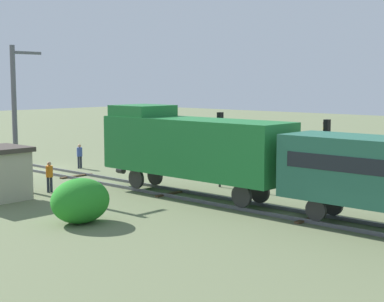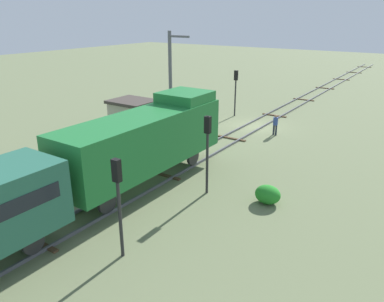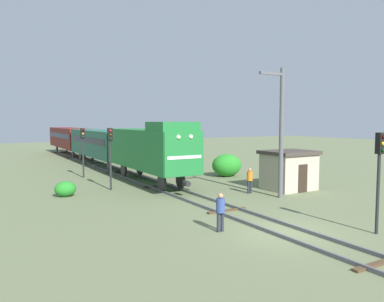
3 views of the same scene
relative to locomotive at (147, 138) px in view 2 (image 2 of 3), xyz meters
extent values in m
plane|color=#66704C|center=(0.00, -14.32, -2.77)|extent=(155.57, 155.57, 0.00)
cube|color=#595960|center=(-0.72, -14.32, -2.69)|extent=(0.10, 103.71, 0.16)
cube|color=#595960|center=(0.72, -14.32, -2.69)|extent=(0.10, 103.71, 0.16)
cube|color=#4C3823|center=(0.00, -61.86, -2.73)|extent=(2.40, 0.24, 0.09)
cube|color=#4C3823|center=(0.00, -53.21, -2.73)|extent=(2.40, 0.24, 0.09)
cube|color=#4C3823|center=(0.00, -44.57, -2.73)|extent=(2.40, 0.24, 0.09)
cube|color=#4C3823|center=(0.00, -35.93, -2.73)|extent=(2.40, 0.24, 0.09)
cube|color=#4C3823|center=(0.00, -27.29, -2.73)|extent=(2.40, 0.24, 0.09)
cube|color=#4C3823|center=(0.00, -18.64, -2.73)|extent=(2.40, 0.24, 0.09)
cube|color=#4C3823|center=(0.00, -10.00, -2.73)|extent=(2.40, 0.24, 0.09)
cube|color=#4C3823|center=(0.00, -1.36, -2.73)|extent=(2.40, 0.24, 0.09)
cube|color=#4C3823|center=(0.00, 7.29, -2.73)|extent=(2.40, 0.24, 0.09)
cube|color=#1E7233|center=(0.00, 0.24, -0.06)|extent=(2.90, 11.00, 2.90)
cube|color=#1E7233|center=(0.00, -3.66, 1.69)|extent=(2.75, 2.80, 0.60)
cube|color=#1E7233|center=(0.00, -5.31, -0.06)|extent=(2.84, 0.10, 2.84)
cube|color=white|center=(0.00, -5.35, -0.26)|extent=(2.46, 0.06, 0.20)
sphere|color=white|center=(-0.45, -5.36, 1.04)|extent=(0.28, 0.28, 0.28)
sphere|color=white|center=(0.45, -5.36, 1.04)|extent=(0.28, 0.28, 0.28)
cylinder|color=#262628|center=(0.00, -5.61, -1.91)|extent=(0.36, 0.50, 0.36)
cylinder|color=#262628|center=(-0.72, -3.46, -2.06)|extent=(0.18, 1.10, 1.10)
cylinder|color=#262628|center=(0.72, -3.46, -2.06)|extent=(0.18, 1.10, 1.10)
cylinder|color=#262628|center=(-0.72, 3.94, -2.06)|extent=(0.18, 1.10, 1.10)
cylinder|color=#262628|center=(0.72, 3.94, -2.06)|extent=(0.18, 1.10, 1.10)
cylinder|color=#262628|center=(-0.72, 7.94, -2.13)|extent=(0.16, 0.96, 0.96)
cylinder|color=#262628|center=(0.72, 7.94, -2.13)|extent=(0.16, 0.96, 0.96)
cylinder|color=#262628|center=(3.20, -16.48, -0.60)|extent=(0.14, 0.14, 4.34)
cube|color=black|center=(3.20, -16.48, 1.11)|extent=(0.32, 0.24, 0.90)
sphere|color=#390606|center=(3.20, -16.62, 1.38)|extent=(0.16, 0.16, 0.16)
sphere|color=yellow|center=(3.20, -16.62, 1.10)|extent=(0.16, 0.16, 0.16)
sphere|color=black|center=(3.20, -16.62, 0.82)|extent=(0.16, 0.16, 0.16)
cylinder|color=#262628|center=(-3.40, -0.85, -0.61)|extent=(0.14, 0.14, 4.33)
cube|color=black|center=(-3.40, -0.85, 1.10)|extent=(0.32, 0.24, 0.90)
sphere|color=red|center=(-3.40, -0.99, 1.37)|extent=(0.16, 0.16, 0.16)
sphere|color=#3C3306|center=(-3.40, -0.99, 1.09)|extent=(0.16, 0.16, 0.16)
sphere|color=black|center=(-3.40, -0.99, 0.81)|extent=(0.16, 0.16, 0.16)
cylinder|color=#262628|center=(-3.60, 5.89, -0.67)|extent=(0.14, 0.14, 4.20)
cube|color=black|center=(-3.60, 5.89, 0.98)|extent=(0.32, 0.24, 0.90)
sphere|color=#390606|center=(-3.60, 5.75, 1.25)|extent=(0.16, 0.16, 0.16)
sphere|color=yellow|center=(-3.60, 5.75, 0.97)|extent=(0.16, 0.16, 0.16)
sphere|color=black|center=(-3.60, 5.75, 0.69)|extent=(0.16, 0.16, 0.16)
cylinder|color=#262B38|center=(-2.50, -12.86, -2.35)|extent=(0.15, 0.15, 0.85)
cylinder|color=#262B38|center=(-2.30, -12.86, -2.35)|extent=(0.15, 0.15, 0.85)
cylinder|color=#33478C|center=(-2.40, -12.86, -1.61)|extent=(0.38, 0.38, 0.62)
sphere|color=tan|center=(-2.40, -12.86, -1.19)|extent=(0.23, 0.23, 0.23)
cylinder|color=#262B38|center=(4.10, -6.70, -2.35)|extent=(0.15, 0.15, 0.85)
cylinder|color=#262B38|center=(4.30, -6.70, -2.35)|extent=(0.15, 0.15, 0.85)
cylinder|color=orange|center=(4.20, -6.70, -1.61)|extent=(0.38, 0.38, 0.62)
sphere|color=tan|center=(4.20, -6.70, -1.19)|extent=(0.23, 0.23, 0.23)
cylinder|color=#595960|center=(5.00, -8.75, 1.26)|extent=(0.28, 0.28, 8.07)
cube|color=#595960|center=(4.10, -8.75, 4.89)|extent=(1.80, 0.16, 0.16)
cube|color=#B2A893|center=(7.50, -6.93, -1.52)|extent=(3.20, 2.60, 2.50)
cube|color=#3F3833|center=(7.50, -6.93, -0.15)|extent=(3.50, 2.90, 0.24)
cube|color=#2D2319|center=(7.50, -8.25, -1.82)|extent=(0.80, 0.06, 1.90)
ellipsoid|color=#248226|center=(-6.63, -1.60, -2.28)|extent=(1.34, 1.10, 0.98)
ellipsoid|color=#268726|center=(7.35, 0.33, -1.80)|extent=(2.68, 2.19, 1.95)
camera|label=1|loc=(22.35, 20.67, 3.29)|focal=55.00mm
camera|label=2|loc=(-13.11, 14.92, 6.42)|focal=35.00mm
camera|label=3|loc=(-11.51, -26.04, 2.06)|focal=35.00mm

